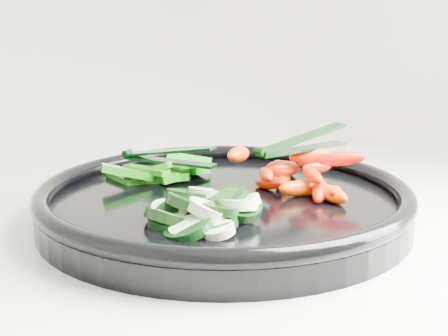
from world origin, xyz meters
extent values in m
cylinder|color=black|center=(-0.48, 1.65, 0.94)|extent=(0.41, 0.41, 0.02)
torus|color=black|center=(-0.48, 1.65, 0.96)|extent=(0.41, 0.41, 0.02)
cylinder|color=black|center=(-0.53, 1.55, 0.96)|extent=(0.06, 0.06, 0.03)
cylinder|color=#D8ECBD|center=(-0.53, 1.55, 0.96)|extent=(0.04, 0.04, 0.02)
cylinder|color=black|center=(-0.54, 1.58, 0.96)|extent=(0.06, 0.07, 0.03)
cylinder|color=#E5FCC9|center=(-0.54, 1.58, 0.96)|extent=(0.04, 0.04, 0.02)
cylinder|color=black|center=(-0.53, 1.58, 0.96)|extent=(0.06, 0.06, 0.03)
cylinder|color=beige|center=(-0.54, 1.59, 0.96)|extent=(0.05, 0.05, 0.02)
cylinder|color=black|center=(-0.51, 1.56, 0.96)|extent=(0.06, 0.06, 0.02)
cylinder|color=beige|center=(-0.51, 1.54, 0.96)|extent=(0.04, 0.04, 0.02)
cylinder|color=black|center=(-0.52, 1.61, 0.96)|extent=(0.07, 0.07, 0.03)
cylinder|color=beige|center=(-0.52, 1.61, 0.96)|extent=(0.04, 0.04, 0.02)
cylinder|color=black|center=(-0.53, 1.59, 0.96)|extent=(0.05, 0.05, 0.02)
cylinder|color=beige|center=(-0.54, 1.59, 0.96)|extent=(0.04, 0.04, 0.01)
cylinder|color=black|center=(-0.54, 1.58, 0.96)|extent=(0.05, 0.05, 0.02)
cylinder|color=beige|center=(-0.54, 1.58, 0.96)|extent=(0.04, 0.04, 0.01)
cylinder|color=black|center=(-0.53, 1.59, 0.96)|extent=(0.05, 0.05, 0.02)
cylinder|color=#D6F3C2|center=(-0.54, 1.58, 0.96)|extent=(0.04, 0.04, 0.02)
cylinder|color=black|center=(-0.49, 1.59, 0.97)|extent=(0.06, 0.06, 0.03)
cylinder|color=#D6F2C1|center=(-0.48, 1.58, 0.97)|extent=(0.05, 0.05, 0.02)
cylinder|color=black|center=(-0.52, 1.61, 0.97)|extent=(0.06, 0.06, 0.02)
cylinder|color=beige|center=(-0.51, 1.62, 0.97)|extent=(0.05, 0.05, 0.02)
cylinder|color=black|center=(-0.52, 1.58, 0.97)|extent=(0.05, 0.05, 0.03)
cylinder|color=#D6F1C1|center=(-0.51, 1.56, 0.97)|extent=(0.05, 0.05, 0.03)
cylinder|color=black|center=(-0.48, 1.58, 0.97)|extent=(0.06, 0.05, 0.03)
cylinder|color=#DBF7C6|center=(-0.48, 1.59, 0.97)|extent=(0.04, 0.04, 0.02)
cylinder|color=black|center=(-0.50, 1.57, 0.97)|extent=(0.06, 0.06, 0.02)
cylinder|color=beige|center=(-0.48, 1.58, 0.97)|extent=(0.04, 0.04, 0.02)
ellipsoid|color=#F62300|center=(-0.39, 1.63, 0.96)|extent=(0.03, 0.05, 0.02)
ellipsoid|color=#FF5400|center=(-0.41, 1.64, 0.96)|extent=(0.05, 0.03, 0.02)
ellipsoid|color=#EC3700|center=(-0.38, 1.62, 0.96)|extent=(0.03, 0.05, 0.02)
ellipsoid|color=red|center=(-0.43, 1.67, 0.96)|extent=(0.04, 0.04, 0.02)
ellipsoid|color=#E92900|center=(-0.38, 1.62, 0.96)|extent=(0.03, 0.04, 0.02)
ellipsoid|color=#EA5700|center=(-0.42, 1.68, 0.96)|extent=(0.03, 0.05, 0.02)
ellipsoid|color=#FC3200|center=(-0.40, 1.73, 0.96)|extent=(0.03, 0.05, 0.02)
ellipsoid|color=red|center=(-0.41, 1.70, 0.96)|extent=(0.02, 0.05, 0.02)
ellipsoid|color=#ED1D00|center=(-0.44, 1.65, 0.98)|extent=(0.02, 0.04, 0.02)
ellipsoid|color=#DE5500|center=(-0.38, 1.70, 0.98)|extent=(0.02, 0.06, 0.03)
ellipsoid|color=red|center=(-0.42, 1.68, 0.98)|extent=(0.03, 0.04, 0.02)
ellipsoid|color=#F82000|center=(-0.40, 1.64, 0.98)|extent=(0.02, 0.05, 0.02)
ellipsoid|color=#F81D00|center=(-0.42, 1.67, 0.98)|extent=(0.05, 0.04, 0.03)
ellipsoid|color=red|center=(-0.38, 1.67, 0.98)|extent=(0.05, 0.04, 0.02)
ellipsoid|color=red|center=(-0.46, 1.68, 0.99)|extent=(0.04, 0.05, 0.02)
ellipsoid|color=red|center=(-0.39, 1.66, 0.99)|extent=(0.04, 0.02, 0.02)
ellipsoid|color=#F80C00|center=(-0.36, 1.64, 0.99)|extent=(0.05, 0.03, 0.02)
cube|color=#0A6A0D|center=(-0.54, 1.72, 0.96)|extent=(0.03, 0.06, 0.02)
cube|color=#0A720B|center=(-0.54, 1.73, 0.96)|extent=(0.05, 0.05, 0.03)
cube|color=#0A720D|center=(-0.51, 1.74, 0.96)|extent=(0.05, 0.06, 0.02)
cube|color=#0A730C|center=(-0.53, 1.72, 0.96)|extent=(0.05, 0.03, 0.02)
cube|color=#136A0A|center=(-0.55, 1.72, 0.96)|extent=(0.08, 0.04, 0.03)
cube|color=#0E710A|center=(-0.58, 1.73, 0.96)|extent=(0.04, 0.05, 0.01)
cube|color=#09630A|center=(-0.56, 1.73, 0.96)|extent=(0.03, 0.05, 0.02)
cube|color=#1B690A|center=(-0.55, 1.72, 0.97)|extent=(0.05, 0.03, 0.02)
cube|color=#1A6F0A|center=(-0.58, 1.71, 0.97)|extent=(0.06, 0.03, 0.02)
cube|color=#176409|center=(-0.56, 1.72, 0.97)|extent=(0.05, 0.05, 0.01)
cube|color=#196B0A|center=(-0.51, 1.76, 0.97)|extent=(0.05, 0.03, 0.02)
cylinder|color=black|center=(-0.45, 1.64, 1.00)|extent=(0.01, 0.01, 0.01)
cube|color=black|center=(-0.40, 1.66, 1.00)|extent=(0.11, 0.06, 0.00)
cube|color=black|center=(-0.40, 1.66, 1.01)|extent=(0.11, 0.06, 0.02)
cylinder|color=black|center=(-0.58, 1.76, 0.98)|extent=(0.01, 0.01, 0.01)
cube|color=black|center=(-0.53, 1.73, 0.97)|extent=(0.10, 0.08, 0.00)
cube|color=black|center=(-0.53, 1.73, 0.99)|extent=(0.10, 0.07, 0.02)
camera|label=1|loc=(-0.58, 1.06, 1.13)|focal=50.00mm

